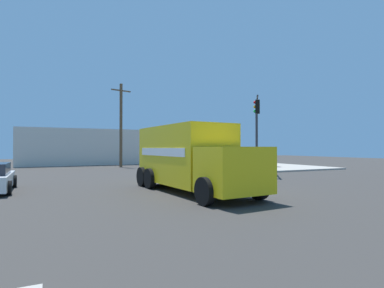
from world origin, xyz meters
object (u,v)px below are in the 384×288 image
at_px(palm_tree_far, 229,137).
at_px(utility_pole, 121,124).
at_px(delivery_truck, 191,158).
at_px(traffic_light_secondary, 257,123).
at_px(vending_machine_red, 271,157).

distance_m(palm_tree_far, utility_pole, 11.82).
distance_m(delivery_truck, utility_pole, 19.08).
height_order(traffic_light_secondary, vending_machine_red, traffic_light_secondary).
distance_m(vending_machine_red, palm_tree_far, 5.78).
xyz_separation_m(vending_machine_red, palm_tree_far, (-1.71, 5.09, 2.12)).
relative_size(delivery_truck, utility_pole, 0.90).
distance_m(vending_machine_red, utility_pole, 15.65).
height_order(delivery_truck, traffic_light_secondary, traffic_light_secondary).
xyz_separation_m(palm_tree_far, utility_pole, (-11.44, 2.68, 1.28)).
xyz_separation_m(traffic_light_secondary, utility_pole, (-7.77, 12.44, 0.56)).
xyz_separation_m(delivery_truck, vending_machine_red, (14.10, 11.06, -0.49)).
height_order(palm_tree_far, utility_pole, utility_pole).
bearing_deg(vending_machine_red, palm_tree_far, 108.58).
bearing_deg(utility_pole, vending_machine_red, -30.58).
relative_size(traffic_light_secondary, vending_machine_red, 3.06).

